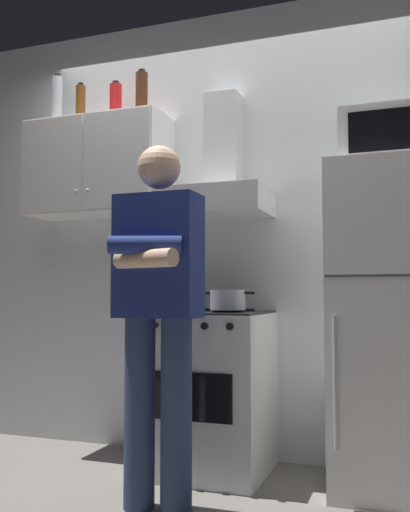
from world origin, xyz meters
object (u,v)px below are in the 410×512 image
object	(u,v)px
cooking_pot	(228,300)
bottle_soda_red	(116,102)
range_hood	(219,183)
stove_oven	(212,391)
bottle_rum_dark	(142,93)
microwave	(390,139)
upper_cabinet	(98,167)
bottle_beer_brown	(80,104)
bottle_vodka_clear	(57,101)
person_standing	(158,307)
refrigerator	(394,326)

from	to	relation	value
cooking_pot	bottle_soda_red	bearing A→B (deg)	161.43
range_hood	stove_oven	bearing A→B (deg)	-90.00
stove_oven	bottle_rum_dark	xyz separation A→B (m)	(-0.49, 0.11, 1.75)
bottle_soda_red	bottle_rum_dark	world-z (taller)	bottle_rum_dark
microwave	bottle_soda_red	distance (m)	1.71
upper_cabinet	microwave	size ratio (longest dim) A/B	1.88
range_hood	bottle_beer_brown	xyz separation A→B (m)	(-0.93, 0.01, 0.58)
microwave	cooking_pot	xyz separation A→B (m)	(-0.82, -0.14, -0.81)
bottle_vodka_clear	microwave	bearing A→B (deg)	-2.97
person_standing	bottle_soda_red	distance (m)	1.61
refrigerator	person_standing	world-z (taller)	person_standing
bottle_beer_brown	microwave	bearing A→B (deg)	-3.42
bottle_soda_red	bottle_beer_brown	world-z (taller)	bottle_beer_brown
upper_cabinet	person_standing	bearing A→B (deg)	-44.26
refrigerator	microwave	world-z (taller)	microwave
range_hood	bottle_beer_brown	distance (m)	1.10
cooking_pot	bottle_soda_red	world-z (taller)	bottle_soda_red
range_hood	refrigerator	xyz separation A→B (m)	(0.95, -0.13, -0.80)
person_standing	stove_oven	bearing A→B (deg)	85.28
refrigerator	person_standing	distance (m)	1.17
bottle_beer_brown	range_hood	bearing A→B (deg)	-0.31
person_standing	bottle_beer_brown	world-z (taller)	bottle_beer_brown
cooking_pot	bottle_vodka_clear	xyz separation A→B (m)	(-1.24, 0.24, 1.29)
bottle_beer_brown	person_standing	bearing A→B (deg)	-39.82
microwave	bottle_vodka_clear	size ratio (longest dim) A/B	1.41
upper_cabinet	bottle_beer_brown	bearing A→B (deg)	177.29
upper_cabinet	stove_oven	distance (m)	1.55
refrigerator	bottle_vodka_clear	size ratio (longest dim) A/B	4.71
cooking_pot	bottle_rum_dark	xyz separation A→B (m)	(-0.62, 0.23, 1.26)
refrigerator	microwave	distance (m)	0.94
bottle_rum_dark	microwave	bearing A→B (deg)	-3.48
person_standing	bottle_soda_red	bearing A→B (deg)	130.19
refrigerator	bottle_beer_brown	bearing A→B (deg)	176.02
range_hood	refrigerator	size ratio (longest dim) A/B	0.47
bottle_rum_dark	range_hood	bearing A→B (deg)	2.34
stove_oven	microwave	size ratio (longest dim) A/B	1.82
range_hood	cooking_pot	xyz separation A→B (m)	(0.13, -0.25, -0.67)
microwave	bottle_rum_dark	bearing A→B (deg)	176.52
cooking_pot	bottle_vodka_clear	world-z (taller)	bottle_vodka_clear
bottle_soda_red	bottle_vodka_clear	bearing A→B (deg)	-175.49
person_standing	upper_cabinet	bearing A→B (deg)	135.74
upper_cabinet	range_hood	world-z (taller)	range_hood
range_hood	cooking_pot	world-z (taller)	range_hood
cooking_pot	upper_cabinet	bearing A→B (deg)	165.27
upper_cabinet	refrigerator	world-z (taller)	upper_cabinet
stove_oven	microwave	xyz separation A→B (m)	(0.95, 0.02, 1.31)
upper_cabinet	cooking_pot	world-z (taller)	upper_cabinet
upper_cabinet	range_hood	distance (m)	0.81
stove_oven	person_standing	world-z (taller)	person_standing
stove_oven	microwave	distance (m)	1.62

